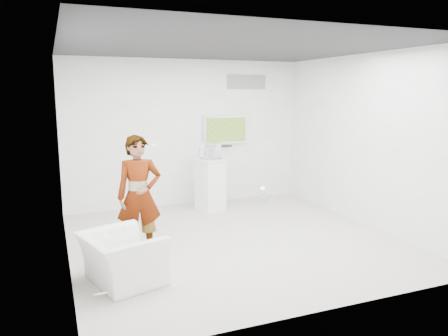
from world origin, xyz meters
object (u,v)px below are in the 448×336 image
Objects in this scene: person at (139,196)px; armchair at (122,258)px; pedestal at (210,185)px; floor_uplight at (263,195)px; tv at (226,130)px.

armchair is at bearing -110.81° from person.
pedestal is 3.28× the size of floor_uplight.
person is 1.68× the size of pedestal.
pedestal is at bearing -132.60° from tv.
floor_uplight is at bearing 8.85° from pedestal.
armchair is at bearing -128.16° from pedestal.
armchair is at bearing -129.02° from tv.
person reaches higher than armchair.
pedestal reaches higher than floor_uplight.
tv is at bearing -55.48° from armchair.
armchair is at bearing -139.23° from floor_uplight.
person is 1.12m from armchair.
armchair is 0.93× the size of pedestal.
tv reaches higher than pedestal.
person is (-2.36, -2.53, -0.68)m from tv.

